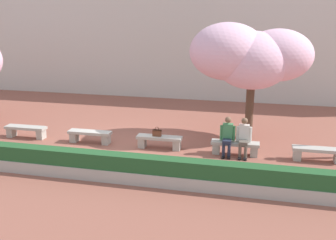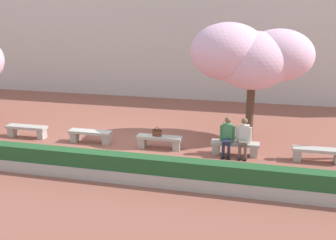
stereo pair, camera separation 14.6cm
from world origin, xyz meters
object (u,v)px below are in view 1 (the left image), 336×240
at_px(stone_bench_near_west, 26,130).
at_px(person_seated_right, 244,136).
at_px(stone_bench_east_end, 235,146).
at_px(handbag, 157,132).
at_px(stone_bench_center, 90,135).
at_px(stone_bench_near_east, 159,140).
at_px(stone_bench_far_east, 318,152).
at_px(cherry_tree_main, 249,56).
at_px(person_seated_left, 227,135).

height_order(stone_bench_near_west, person_seated_right, person_seated_right).
distance_m(stone_bench_near_west, stone_bench_east_end, 7.87).
bearing_deg(handbag, stone_bench_east_end, -0.04).
bearing_deg(handbag, stone_bench_center, -179.96).
relative_size(stone_bench_near_east, stone_bench_east_end, 1.00).
bearing_deg(stone_bench_near_east, stone_bench_center, 180.00).
relative_size(stone_bench_far_east, cherry_tree_main, 0.36).
bearing_deg(cherry_tree_main, stone_bench_center, -159.77).
relative_size(stone_bench_near_east, person_seated_left, 1.24).
distance_m(stone_bench_center, stone_bench_east_end, 5.25).
distance_m(stone_bench_east_end, cherry_tree_main, 3.46).
bearing_deg(stone_bench_near_east, stone_bench_near_west, 180.00).
bearing_deg(handbag, stone_bench_near_east, -1.24).
distance_m(stone_bench_far_east, handbag, 5.34).
bearing_deg(stone_bench_east_end, stone_bench_center, 180.00).
xyz_separation_m(stone_bench_east_end, handbag, (-2.71, 0.00, 0.28)).
relative_size(stone_bench_near_west, handbag, 4.72).
height_order(stone_bench_center, stone_bench_far_east, same).
bearing_deg(stone_bench_near_west, cherry_tree_main, 14.00).
bearing_deg(person_seated_left, stone_bench_east_end, 11.32).
bearing_deg(stone_bench_near_west, stone_bench_far_east, 0.00).
height_order(stone_bench_near_west, stone_bench_center, same).
bearing_deg(person_seated_left, cherry_tree_main, 76.23).
height_order(stone_bench_near_west, person_seated_left, person_seated_left).
xyz_separation_m(stone_bench_center, stone_bench_far_east, (7.87, 0.00, 0.00)).
bearing_deg(handbag, cherry_tree_main, 34.40).
height_order(stone_bench_center, stone_bench_near_east, same).
relative_size(stone_bench_near_east, handbag, 4.72).
xyz_separation_m(stone_bench_near_west, stone_bench_east_end, (7.87, 0.00, 0.00)).
xyz_separation_m(stone_bench_near_west, person_seated_left, (7.60, -0.05, 0.40)).
xyz_separation_m(stone_bench_far_east, cherry_tree_main, (-2.38, 2.02, 2.79)).
xyz_separation_m(stone_bench_far_east, handbag, (-5.33, 0.00, 0.28)).
relative_size(stone_bench_near_west, stone_bench_east_end, 1.00).
height_order(stone_bench_far_east, person_seated_right, person_seated_right).
distance_m(stone_bench_center, person_seated_right, 5.53).
xyz_separation_m(stone_bench_near_west, handbag, (5.16, 0.00, 0.28)).
relative_size(stone_bench_center, stone_bench_near_east, 1.00).
bearing_deg(stone_bench_far_east, person_seated_right, -178.70).
height_order(stone_bench_near_west, stone_bench_east_end, same).
bearing_deg(stone_bench_far_east, stone_bench_east_end, 180.00).
height_order(stone_bench_far_east, person_seated_left, person_seated_left).
relative_size(person_seated_right, cherry_tree_main, 0.29).
bearing_deg(handbag, person_seated_right, -1.07).
distance_m(stone_bench_near_east, stone_bench_far_east, 5.25).
relative_size(stone_bench_east_end, person_seated_right, 1.24).
xyz_separation_m(stone_bench_near_east, stone_bench_east_end, (2.62, 0.00, 0.00)).
distance_m(stone_bench_near_west, person_seated_right, 8.15).
bearing_deg(stone_bench_near_west, stone_bench_near_east, 0.00).
xyz_separation_m(stone_bench_near_east, person_seated_left, (2.36, -0.05, 0.40)).
bearing_deg(stone_bench_center, handbag, 0.04).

